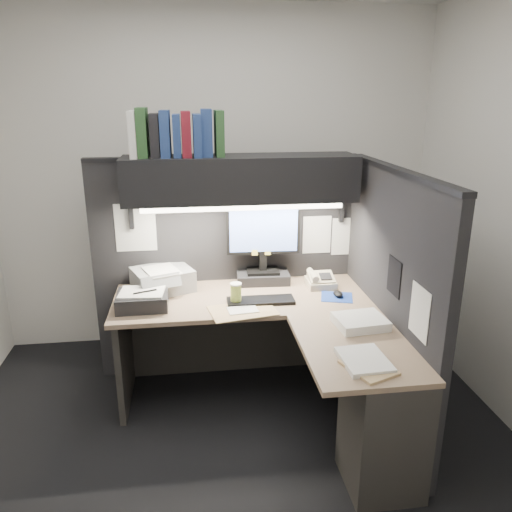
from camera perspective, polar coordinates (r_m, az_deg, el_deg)
name	(u,v)px	position (r m, az deg, el deg)	size (l,w,h in m)	color
floor	(235,442)	(3.26, -2.36, -20.52)	(3.50, 3.50, 0.00)	black
wall_back	(216,183)	(4.11, -4.60, 8.35)	(3.50, 0.04, 2.70)	silver
wall_front	(286,384)	(1.27, 3.47, -14.37)	(3.50, 0.04, 2.70)	silver
partition_back	(226,269)	(3.70, -3.42, -1.53)	(1.90, 0.06, 1.60)	black
partition_right	(388,302)	(3.22, 14.83, -5.12)	(0.06, 1.50, 1.60)	black
desk	(306,374)	(3.07, 5.70, -13.30)	(1.70, 1.53, 0.73)	#997A61
overhead_shelf	(241,178)	(3.36, -1.76, 8.85)	(1.55, 0.34, 0.30)	black
task_light_tube	(243,208)	(3.25, -1.47, 5.51)	(0.04, 0.04, 1.32)	white
monitor	(263,253)	(3.57, 0.81, 0.37)	(0.52, 0.25, 0.56)	black
keyboard	(261,301)	(3.29, 0.54, -5.12)	(0.44, 0.15, 0.02)	black
mousepad	(337,297)	(3.41, 9.21, -4.65)	(0.21, 0.19, 0.00)	#1B3A96
mouse	(338,294)	(3.41, 9.36, -4.30)	(0.06, 0.10, 0.04)	black
telephone	(321,281)	(3.58, 7.40, -2.83)	(0.19, 0.20, 0.08)	beige
coffee_cup	(236,294)	(3.25, -2.31, -4.39)	(0.07, 0.07, 0.13)	#CAC851
printer	(163,279)	(3.53, -10.62, -2.65)	(0.38, 0.32, 0.15)	#939699
notebook_stack	(143,300)	(3.29, -12.84, -4.93)	(0.32, 0.27, 0.10)	black
open_folder	(243,311)	(3.16, -1.53, -6.26)	(0.41, 0.27, 0.01)	tan
paper_stack_a	(360,322)	(3.02, 11.83, -7.36)	(0.29, 0.24, 0.05)	white
paper_stack_b	(364,360)	(2.64, 12.25, -11.58)	(0.23, 0.28, 0.03)	white
manila_stack	(369,368)	(2.60, 12.74, -12.35)	(0.19, 0.25, 0.01)	tan
binder_row	(177,134)	(3.31, -9.06, 13.61)	(0.59, 0.25, 0.31)	white
pinned_papers	(289,249)	(3.32, 3.75, 0.81)	(1.76, 1.31, 0.51)	white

